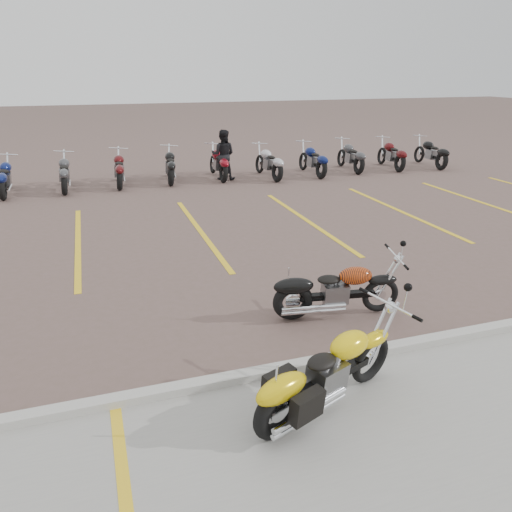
{
  "coord_description": "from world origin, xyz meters",
  "views": [
    {
      "loc": [
        -2.27,
        -6.89,
        3.54
      ],
      "look_at": [
        0.08,
        0.14,
        0.75
      ],
      "focal_mm": 35.0,
      "sensor_mm": 36.0,
      "label": 1
    }
  ],
  "objects": [
    {
      "name": "ground",
      "position": [
        0.0,
        0.0,
        0.0
      ],
      "size": [
        100.0,
        100.0,
        0.0
      ],
      "primitive_type": "plane",
      "color": "brown",
      "rests_on": "ground"
    },
    {
      "name": "curb",
      "position": [
        0.0,
        -2.0,
        0.06
      ],
      "size": [
        60.0,
        0.18,
        0.12
      ],
      "primitive_type": "cube",
      "color": "#ADAAA3",
      "rests_on": "ground"
    },
    {
      "name": "parking_stripes",
      "position": [
        0.0,
        4.0,
        0.0
      ],
      "size": [
        38.0,
        5.5,
        0.01
      ],
      "primitive_type": null,
      "color": "yellow",
      "rests_on": "ground"
    },
    {
      "name": "yellow_cruiser",
      "position": [
        -0.12,
        -2.77,
        0.43
      ],
      "size": [
        2.0,
        0.91,
        0.87
      ],
      "rotation": [
        0.1,
        0.0,
        0.38
      ],
      "color": "black",
      "rests_on": "ground"
    },
    {
      "name": "flame_cruiser",
      "position": [
        0.99,
        -0.8,
        0.4
      ],
      "size": [
        1.96,
        0.45,
        0.81
      ],
      "rotation": [
        0.11,
        0.0,
        -0.16
      ],
      "color": "black",
      "rests_on": "ground"
    },
    {
      "name": "person_b",
      "position": [
        2.02,
        9.42,
        0.83
      ],
      "size": [
        1.0,
        0.91,
        1.66
      ],
      "primitive_type": "imported",
      "rotation": [
        0.0,
        0.0,
        2.7
      ],
      "color": "black",
      "rests_on": "ground"
    },
    {
      "name": "bg_bike_row",
      "position": [
        0.22,
        9.44,
        0.55
      ],
      "size": [
        20.53,
        2.03,
        1.1
      ],
      "color": "black",
      "rests_on": "ground"
    }
  ]
}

